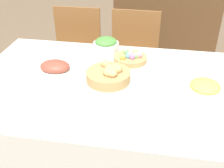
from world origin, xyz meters
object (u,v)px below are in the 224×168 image
(egg_basket, at_px, (130,58))
(butter_dish, at_px, (53,89))
(green_salad_bowl, at_px, (106,45))
(dinner_plate, at_px, (102,115))
(bread_basket, at_px, (109,75))
(drinking_cup, at_px, (154,97))
(fork, at_px, (70,112))
(pineapple_bowl, at_px, (205,89))
(chair_far_center, at_px, (133,60))
(chair_far_left, at_px, (76,55))
(ham_platter, at_px, (55,67))
(sideboard, at_px, (165,25))
(spoon, at_px, (141,119))
(knife, at_px, (135,119))

(egg_basket, bearing_deg, butter_dish, -131.82)
(green_salad_bowl, xyz_separation_m, dinner_plate, (0.11, -0.72, -0.04))
(bread_basket, distance_m, drinking_cup, 0.33)
(bread_basket, relative_size, fork, 1.59)
(bread_basket, relative_size, dinner_plate, 0.95)
(pineapple_bowl, height_order, butter_dish, pineapple_bowl)
(chair_far_center, relative_size, butter_dish, 6.71)
(pineapple_bowl, xyz_separation_m, butter_dish, (-0.83, -0.10, -0.02))
(green_salad_bowl, bearing_deg, chair_far_center, 69.59)
(chair_far_left, height_order, ham_platter, chair_far_left)
(sideboard, relative_size, green_salad_bowl, 6.43)
(spoon, xyz_separation_m, butter_dish, (-0.50, 0.17, 0.01))
(sideboard, height_order, drinking_cup, sideboard)
(sideboard, distance_m, bread_basket, 1.89)
(ham_platter, height_order, spoon, ham_platter)
(chair_far_left, distance_m, egg_basket, 0.83)
(egg_basket, relative_size, butter_dish, 1.65)
(butter_dish, bearing_deg, knife, -19.85)
(chair_far_left, height_order, egg_basket, chair_far_left)
(pineapple_bowl, relative_size, green_salad_bowl, 1.06)
(drinking_cup, distance_m, butter_dish, 0.56)
(knife, bearing_deg, green_salad_bowl, 114.92)
(ham_platter, bearing_deg, green_salad_bowl, 51.24)
(knife, bearing_deg, ham_platter, 147.79)
(chair_far_center, xyz_separation_m, sideboard, (0.27, 1.01, -0.03))
(pineapple_bowl, xyz_separation_m, spoon, (-0.32, -0.27, -0.04))
(bread_basket, height_order, drinking_cup, bread_basket)
(fork, height_order, spoon, same)
(sideboard, relative_size, fork, 7.06)
(knife, distance_m, butter_dish, 0.50)
(pineapple_bowl, relative_size, dinner_plate, 0.70)
(pineapple_bowl, bearing_deg, fork, -158.01)
(knife, bearing_deg, bread_basket, 123.15)
(ham_platter, distance_m, fork, 0.45)
(chair_far_left, height_order, knife, chair_far_left)
(bread_basket, xyz_separation_m, dinner_plate, (0.02, -0.33, -0.04))
(knife, height_order, spoon, same)
(knife, xyz_separation_m, drinking_cup, (0.08, 0.15, 0.03))
(sideboard, bearing_deg, green_salad_bowl, -106.67)
(drinking_cup, bearing_deg, pineapple_bowl, 24.20)
(ham_platter, distance_m, green_salad_bowl, 0.42)
(bread_basket, height_order, pineapple_bowl, bread_basket)
(ham_platter, xyz_separation_m, green_salad_bowl, (0.26, 0.33, 0.03))
(dinner_plate, distance_m, butter_dish, 0.36)
(drinking_cup, bearing_deg, butter_dish, 178.10)
(fork, bearing_deg, ham_platter, 122.55)
(spoon, height_order, butter_dish, butter_dish)
(butter_dish, bearing_deg, drinking_cup, -1.90)
(ham_platter, xyz_separation_m, butter_dish, (0.06, -0.22, -0.01))
(chair_far_center, relative_size, egg_basket, 4.07)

